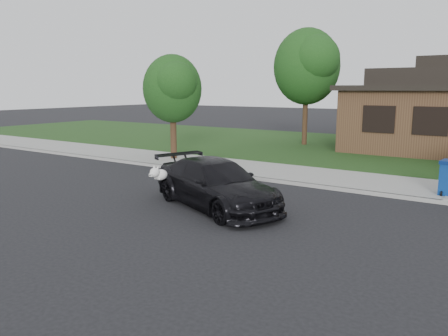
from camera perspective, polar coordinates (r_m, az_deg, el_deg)
The scene contains 7 objects.
ground at distance 11.61m, azimuth 5.59°, elevation -5.84°, with size 120.00×120.00×0.00m, color black.
sidewalk at distance 16.07m, azimuth 13.96°, elevation -1.33°, with size 60.00×3.00×0.12m, color gray.
curb at distance 14.69m, azimuth 11.99°, elevation -2.33°, with size 60.00×0.12×0.12m, color gray.
lawn at distance 23.67m, azimuth 20.48°, elevation 2.01°, with size 60.00×13.00×0.13m, color #193814.
sedan at distance 11.95m, azimuth -1.11°, elevation -2.07°, with size 4.87×3.42×1.31m.
tree_0 at distance 24.69m, azimuth 11.00°, elevation 13.06°, with size 3.78×3.60×6.34m.
tree_2 at distance 19.55m, azimuth -6.65°, elevation 10.39°, with size 2.73×2.60×4.59m.
Camera 1 is at (5.17, -9.88, 3.22)m, focal length 35.00 mm.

